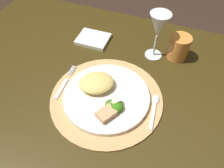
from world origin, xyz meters
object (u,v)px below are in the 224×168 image
at_px(dinner_plate, 106,96).
at_px(spoon, 155,106).
at_px(amber_tumbler, 179,47).
at_px(wine_glass, 159,27).
at_px(dining_table, 98,108).
at_px(fork, 64,83).
at_px(napkin, 93,39).

distance_m(dinner_plate, spoon, 0.16).
height_order(dinner_plate, amber_tumbler, amber_tumbler).
height_order(dinner_plate, wine_glass, wine_glass).
bearing_deg(dining_table, spoon, -2.38).
xyz_separation_m(dinner_plate, fork, (-0.16, 0.00, -0.00)).
xyz_separation_m(napkin, amber_tumbler, (0.34, 0.03, 0.04)).
relative_size(spoon, amber_tumbler, 1.45).
xyz_separation_m(fork, spoon, (0.31, 0.02, 0.00)).
distance_m(wine_glass, amber_tumbler, 0.12).
bearing_deg(wine_glass, spoon, -75.00).
distance_m(dining_table, fork, 0.18).
relative_size(fork, spoon, 1.17).
distance_m(napkin, amber_tumbler, 0.34).
xyz_separation_m(dining_table, fork, (-0.10, -0.03, 0.14)).
bearing_deg(fork, dinner_plate, -1.20).
xyz_separation_m(fork, amber_tumbler, (0.33, 0.28, 0.04)).
height_order(dining_table, amber_tumbler, amber_tumbler).
bearing_deg(spoon, dinner_plate, -171.04).
height_order(spoon, wine_glass, wine_glass).
distance_m(fork, spoon, 0.31).
bearing_deg(dining_table, wine_glass, 57.88).
bearing_deg(spoon, wine_glass, 105.00).
bearing_deg(wine_glass, amber_tumbler, 16.00).
relative_size(dinner_plate, amber_tumbler, 3.03).
distance_m(spoon, napkin, 0.40).
relative_size(wine_glass, amber_tumbler, 1.97).
relative_size(dinner_plate, napkin, 2.21).
bearing_deg(napkin, dining_table, -63.73).
bearing_deg(dining_table, napkin, 116.27).
distance_m(dinner_plate, amber_tumbler, 0.34).
bearing_deg(dinner_plate, napkin, 122.44).
height_order(dinner_plate, spoon, dinner_plate).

